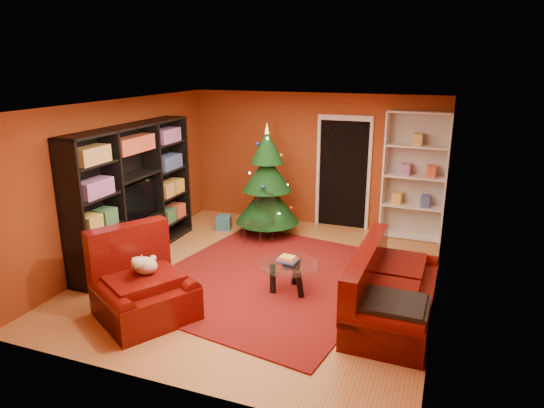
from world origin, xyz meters
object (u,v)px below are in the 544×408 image
at_px(gift_box_red, 282,219).
at_px(dog, 145,266).
at_px(sofa, 395,284).
at_px(gift_box_teal, 224,222).
at_px(armchair, 144,284).
at_px(christmas_tree, 267,182).
at_px(acrylic_chair, 258,222).
at_px(media_unit, 134,193).
at_px(coffee_table, 289,277).
at_px(gift_box_green, 284,223).
at_px(rug, 270,277).
at_px(white_bookshelf, 415,177).

relative_size(gift_box_red, dog, 0.57).
relative_size(dog, sofa, 0.19).
height_order(gift_box_teal, armchair, armchair).
distance_m(christmas_tree, armchair, 3.50).
distance_m(dog, sofa, 3.19).
relative_size(dog, acrylic_chair, 0.47).
height_order(media_unit, coffee_table, media_unit).
xyz_separation_m(gift_box_teal, sofa, (3.54, -2.29, 0.32)).
bearing_deg(dog, coffee_table, -19.86).
distance_m(gift_box_green, coffee_table, 2.71).
height_order(gift_box_green, dog, dog).
bearing_deg(gift_box_green, rug, -76.31).
xyz_separation_m(media_unit, christmas_tree, (1.66, 1.75, -0.07)).
bearing_deg(dog, rug, -3.91).
bearing_deg(acrylic_chair, sofa, -19.36).
bearing_deg(christmas_tree, media_unit, -133.60).
xyz_separation_m(gift_box_teal, acrylic_chair, (0.96, -0.56, 0.30)).
height_order(media_unit, white_bookshelf, white_bookshelf).
height_order(white_bookshelf, armchair, white_bookshelf).
distance_m(media_unit, sofa, 4.38).
height_order(gift_box_teal, gift_box_red, gift_box_teal).
bearing_deg(dog, media_unit, 69.64).
xyz_separation_m(media_unit, coffee_table, (2.82, -0.38, -0.87)).
relative_size(media_unit, sofa, 1.36).
bearing_deg(white_bookshelf, acrylic_chair, -148.71).
relative_size(christmas_tree, gift_box_teal, 7.93).
relative_size(gift_box_red, acrylic_chair, 0.27).
distance_m(rug, christmas_tree, 2.19).
height_order(gift_box_red, armchair, armchair).
relative_size(christmas_tree, armchair, 1.80).
bearing_deg(white_bookshelf, rug, -122.58).
bearing_deg(coffee_table, dog, -140.80).
xyz_separation_m(gift_box_red, acrylic_chair, (-0.02, -1.21, 0.32)).
relative_size(gift_box_teal, coffee_table, 0.31).
bearing_deg(media_unit, gift_box_green, 48.82).
xyz_separation_m(gift_box_red, white_bookshelf, (2.49, 0.16, 1.05)).
distance_m(gift_box_green, gift_box_red, 0.26).
relative_size(rug, acrylic_chair, 4.29).
distance_m(gift_box_red, acrylic_chair, 1.25).
height_order(christmas_tree, gift_box_red, christmas_tree).
relative_size(white_bookshelf, dog, 6.00).
bearing_deg(gift_box_green, media_unit, -130.84).
distance_m(media_unit, dog, 2.12).
relative_size(media_unit, white_bookshelf, 1.20).
distance_m(christmas_tree, gift_box_green, 1.02).
bearing_deg(white_bookshelf, armchair, -121.85).
xyz_separation_m(gift_box_green, coffee_table, (0.96, -2.53, 0.11)).
xyz_separation_m(media_unit, sofa, (4.29, -0.56, -0.65)).
relative_size(media_unit, gift_box_teal, 10.70).
relative_size(gift_box_teal, armchair, 0.23).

